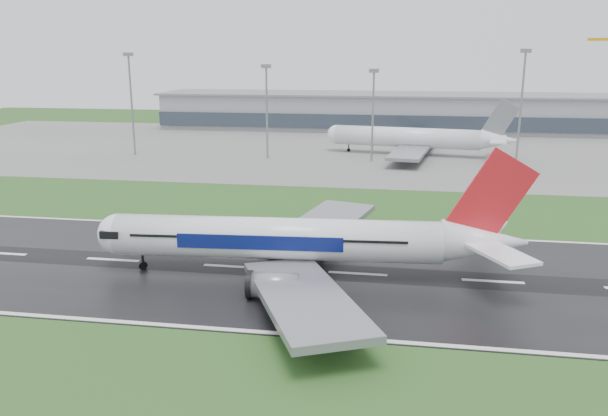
# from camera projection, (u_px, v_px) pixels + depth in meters

# --- Properties ---
(ground) EXTENTS (520.00, 520.00, 0.00)m
(ground) POSITION_uv_depth(u_px,v_px,m) (493.00, 282.00, 88.79)
(ground) COLOR #234C1B
(ground) RESTS_ON ground
(runway) EXTENTS (400.00, 45.00, 0.10)m
(runway) POSITION_uv_depth(u_px,v_px,m) (493.00, 282.00, 88.78)
(runway) COLOR black
(runway) RESTS_ON ground
(apron) EXTENTS (400.00, 130.00, 0.08)m
(apron) POSITION_uv_depth(u_px,v_px,m) (442.00, 151.00, 208.28)
(apron) COLOR slate
(apron) RESTS_ON ground
(terminal) EXTENTS (240.00, 36.00, 15.00)m
(terminal) POSITION_uv_depth(u_px,v_px,m) (435.00, 113.00, 263.78)
(terminal) COLOR gray
(terminal) RESTS_ON ground
(main_airliner) EXTENTS (68.53, 65.68, 19.04)m
(main_airliner) POSITION_uv_depth(u_px,v_px,m) (307.00, 214.00, 89.11)
(main_airliner) COLOR white
(main_airliner) RESTS_ON runway
(parked_airliner) EXTENTS (71.09, 67.46, 18.44)m
(parked_airliner) POSITION_uv_depth(u_px,v_px,m) (415.00, 127.00, 197.65)
(parked_airliner) COLOR silver
(parked_airliner) RESTS_ON apron
(floodmast_0) EXTENTS (0.64, 0.64, 31.94)m
(floodmast_0) POSITION_uv_depth(u_px,v_px,m) (132.00, 107.00, 196.15)
(floodmast_0) COLOR gray
(floodmast_0) RESTS_ON ground
(floodmast_1) EXTENTS (0.64, 0.64, 28.38)m
(floodmast_1) POSITION_uv_depth(u_px,v_px,m) (267.00, 114.00, 189.60)
(floodmast_1) COLOR gray
(floodmast_1) RESTS_ON ground
(floodmast_2) EXTENTS (0.64, 0.64, 27.14)m
(floodmast_2) POSITION_uv_depth(u_px,v_px,m) (373.00, 118.00, 184.59)
(floodmast_2) COLOR gray
(floodmast_2) RESTS_ON ground
(floodmast_3) EXTENTS (0.64, 0.64, 32.95)m
(floodmast_3) POSITION_uv_depth(u_px,v_px,m) (521.00, 111.00, 177.14)
(floodmast_3) COLOR gray
(floodmast_3) RESTS_ON ground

